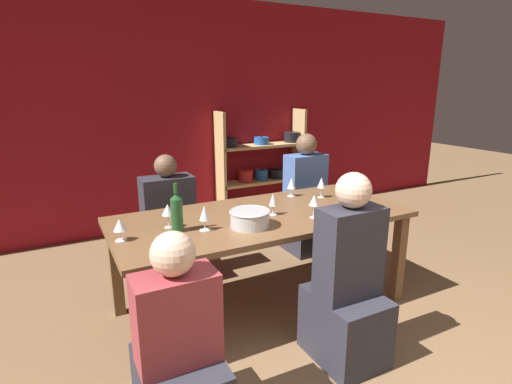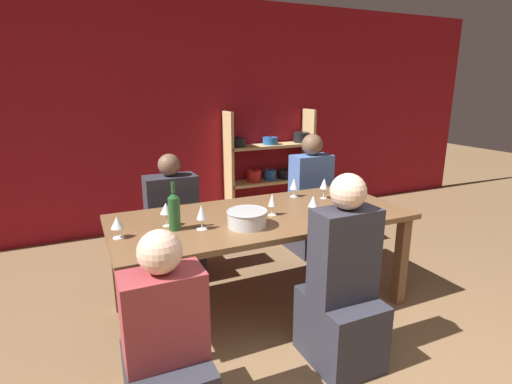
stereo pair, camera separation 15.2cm
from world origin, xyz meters
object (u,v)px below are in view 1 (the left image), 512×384
(wine_glass_empty_a, at_px, (273,200))
(wine_glass_red_a, at_px, (204,214))
(wine_glass_empty_c, at_px, (314,201))
(shelf_unit, at_px, (263,177))
(person_far_a, at_px, (304,208))
(dining_table, at_px, (262,225))
(wine_bottle_green, at_px, (177,212))
(wine_glass_empty_b, at_px, (321,183))
(wine_glass_empty_d, at_px, (168,210))
(person_near_a, at_px, (179,362))
(mixing_bowl, at_px, (250,218))
(wine_glass_red_b, at_px, (292,184))
(wine_glass_white_a, at_px, (120,226))
(person_near_b, at_px, (347,293))
(person_far_b, at_px, (170,235))

(wine_glass_empty_a, xyz_separation_m, wine_glass_red_a, (-0.57, -0.07, -0.00))
(wine_glass_empty_c, bearing_deg, shelf_unit, 70.23)
(person_far_a, bearing_deg, dining_table, 40.63)
(wine_bottle_green, bearing_deg, wine_glass_empty_b, 9.50)
(shelf_unit, relative_size, person_far_a, 1.13)
(wine_glass_empty_a, bearing_deg, wine_glass_empty_b, 20.11)
(wine_glass_empty_d, bearing_deg, wine_glass_empty_c, -15.75)
(wine_glass_empty_d, relative_size, person_near_a, 0.16)
(wine_bottle_green, xyz_separation_m, wine_glass_empty_c, (0.97, -0.19, -0.01))
(shelf_unit, distance_m, wine_bottle_green, 2.73)
(wine_bottle_green, relative_size, wine_glass_empty_a, 1.96)
(mixing_bowl, xyz_separation_m, wine_glass_red_a, (-0.30, 0.07, 0.05))
(wine_glass_empty_a, distance_m, person_far_a, 1.32)
(mixing_bowl, xyz_separation_m, wine_bottle_green, (-0.47, 0.14, 0.07))
(wine_bottle_green, bearing_deg, wine_glass_red_b, 18.39)
(shelf_unit, relative_size, wine_glass_white_a, 9.88)
(wine_bottle_green, xyz_separation_m, person_far_a, (1.62, 0.87, -0.45))
(wine_glass_red_b, bearing_deg, wine_glass_empty_a, -137.01)
(dining_table, height_order, wine_glass_red_b, wine_glass_red_b)
(dining_table, relative_size, wine_glass_empty_a, 13.16)
(wine_glass_red_b, relative_size, wine_glass_white_a, 1.18)
(wine_glass_red_b, bearing_deg, shelf_unit, 69.19)
(wine_glass_red_b, xyz_separation_m, person_near_b, (-0.29, -1.11, -0.43))
(dining_table, height_order, person_near_b, person_near_b)
(wine_glass_empty_b, bearing_deg, wine_bottle_green, -170.50)
(mixing_bowl, height_order, person_near_b, person_near_b)
(shelf_unit, height_order, wine_glass_white_a, shelf_unit)
(wine_glass_empty_d, bearing_deg, wine_glass_empty_a, -6.81)
(dining_table, bearing_deg, wine_glass_empty_d, 176.59)
(wine_bottle_green, height_order, wine_glass_red_b, wine_bottle_green)
(shelf_unit, bearing_deg, wine_glass_empty_d, -132.76)
(wine_glass_red_b, bearing_deg, person_far_a, 45.32)
(wine_glass_empty_a, distance_m, person_far_b, 1.15)
(wine_glass_empty_b, bearing_deg, mixing_bowl, -157.26)
(wine_glass_empty_b, xyz_separation_m, wine_glass_empty_d, (-1.37, -0.13, -0.00))
(wine_glass_empty_b, bearing_deg, person_far_b, 150.60)
(shelf_unit, xyz_separation_m, wine_glass_empty_c, (-0.80, -2.23, 0.36))
(wine_bottle_green, bearing_deg, mixing_bowl, -16.86)
(shelf_unit, distance_m, wine_glass_empty_c, 2.40)
(wine_glass_red_b, bearing_deg, mixing_bowl, -142.17)
(mixing_bowl, relative_size, wine_bottle_green, 0.86)
(mixing_bowl, xyz_separation_m, person_far_b, (-0.29, 1.02, -0.43))
(shelf_unit, height_order, person_near_a, shelf_unit)
(wine_glass_red_b, distance_m, person_near_a, 1.88)
(wine_glass_empty_d, relative_size, person_far_b, 0.15)
(wine_glass_empty_a, relative_size, wine_glass_red_b, 1.00)
(shelf_unit, height_order, wine_glass_empty_c, shelf_unit)
(shelf_unit, bearing_deg, mixing_bowl, -120.79)
(shelf_unit, bearing_deg, dining_table, -118.92)
(wine_bottle_green, relative_size, person_near_b, 0.27)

